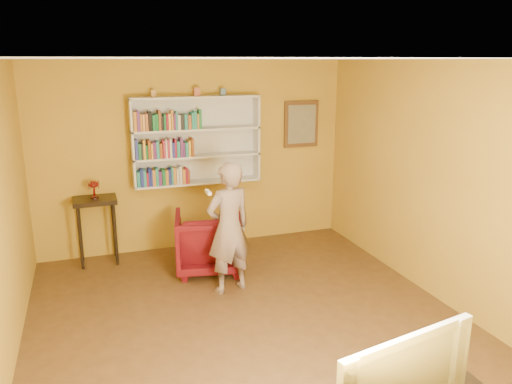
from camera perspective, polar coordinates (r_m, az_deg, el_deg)
room_shell at (r=5.01m, az=-0.76°, el=-4.69°), size 5.30×5.80×2.88m
bookshelf at (r=7.14m, az=-6.91°, el=5.89°), size 1.80×0.29×1.23m
books_row_lower at (r=7.04m, az=-10.60°, el=1.73°), size 0.72×0.19×0.25m
books_row_middle at (r=6.97m, az=-10.43°, el=4.85°), size 0.80×0.19×0.27m
books_row_upper at (r=6.92m, az=-10.17°, el=7.96°), size 0.91×0.19×0.27m
ornament_left at (r=6.91m, az=-11.66°, el=10.98°), size 0.07×0.07×0.09m
ornament_centre at (r=7.01m, az=-6.81°, el=11.31°), size 0.08×0.08×0.11m
ornament_right at (r=7.10m, az=-3.83°, el=11.35°), size 0.07×0.07×0.10m
framed_painting at (r=7.68m, az=5.20°, el=7.74°), size 0.55×0.05×0.70m
console_table at (r=7.01m, az=-17.85°, el=-1.93°), size 0.56×0.43×0.91m
ruby_lustre at (r=6.92m, az=-18.07°, el=0.67°), size 0.15×0.15×0.24m
armchair at (r=6.58m, az=-5.43°, el=-5.66°), size 1.00×1.01×0.79m
person at (r=5.86m, az=-3.12°, el=-4.12°), size 0.66×0.52×1.58m
game_remote at (r=5.42m, az=-5.49°, el=-0.02°), size 0.04×0.15×0.04m
television at (r=3.34m, az=15.44°, el=-19.20°), size 1.04×0.33×0.60m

